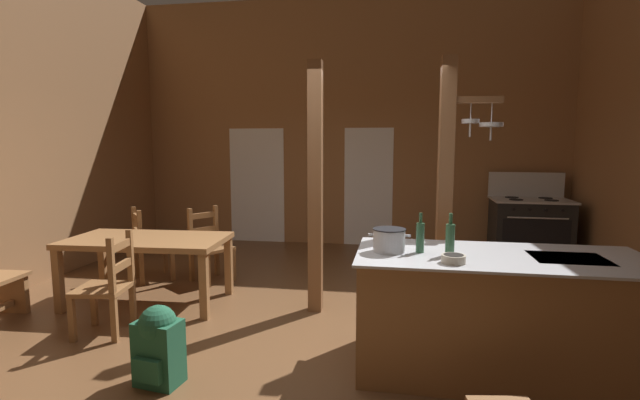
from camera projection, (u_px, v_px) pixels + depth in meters
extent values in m
cube|color=brown|center=(305.00, 345.00, 4.03)|extent=(8.11, 8.74, 0.10)
cube|color=#93663F|center=(348.00, 124.00, 7.72)|extent=(8.11, 0.14, 4.25)
cube|color=white|center=(257.00, 186.00, 8.03)|extent=(1.00, 0.01, 2.05)
cube|color=white|center=(368.00, 187.00, 7.72)|extent=(0.84, 0.01, 2.05)
cube|color=olive|center=(498.00, 315.00, 3.39)|extent=(2.12, 0.94, 0.91)
cube|color=#B7BABF|center=(501.00, 256.00, 3.34)|extent=(2.18, 1.00, 0.02)
cube|color=black|center=(569.00, 258.00, 3.25)|extent=(0.53, 0.41, 0.00)
cube|color=black|center=(485.00, 341.00, 3.86)|extent=(2.00, 0.07, 0.10)
cube|color=black|center=(529.00, 230.00, 6.86)|extent=(1.13, 0.81, 0.90)
cube|color=black|center=(536.00, 237.00, 6.49)|extent=(0.93, 0.05, 0.52)
cylinder|color=#B7BABF|center=(538.00, 218.00, 6.43)|extent=(0.83, 0.06, 0.02)
cube|color=#B7BABF|center=(531.00, 200.00, 6.80)|extent=(1.17, 0.85, 0.03)
cube|color=#B7BABF|center=(526.00, 185.00, 7.13)|extent=(1.14, 0.09, 0.40)
cylinder|color=black|center=(552.00, 200.00, 6.60)|extent=(0.21, 0.21, 0.01)
cylinder|color=black|center=(516.00, 200.00, 6.70)|extent=(0.21, 0.21, 0.01)
cylinder|color=black|center=(545.00, 198.00, 6.90)|extent=(0.21, 0.21, 0.01)
cylinder|color=black|center=(512.00, 197.00, 7.00)|extent=(0.21, 0.21, 0.01)
cylinder|color=black|center=(563.00, 211.00, 6.36)|extent=(0.05, 0.03, 0.04)
cylinder|color=black|center=(546.00, 210.00, 6.40)|extent=(0.05, 0.03, 0.04)
cylinder|color=black|center=(530.00, 210.00, 6.45)|extent=(0.05, 0.03, 0.04)
cylinder|color=black|center=(514.00, 209.00, 6.49)|extent=(0.05, 0.03, 0.04)
cube|color=brown|center=(445.00, 191.00, 4.38)|extent=(0.14, 0.14, 2.60)
cube|color=brown|center=(471.00, 100.00, 4.24)|extent=(0.58, 0.10, 0.06)
cylinder|color=#B7BABF|center=(471.00, 110.00, 4.25)|extent=(0.01, 0.01, 0.18)
cylinder|color=#B7BABF|center=(470.00, 121.00, 4.27)|extent=(0.17, 0.17, 0.04)
cylinder|color=#B7BABF|center=(470.00, 130.00, 4.28)|extent=(0.02, 0.02, 0.14)
cylinder|color=#B7BABF|center=(492.00, 111.00, 4.23)|extent=(0.01, 0.01, 0.22)
cylinder|color=#B7BABF|center=(491.00, 125.00, 4.25)|extent=(0.23, 0.23, 0.04)
cylinder|color=#B7BABF|center=(491.00, 133.00, 4.26)|extent=(0.02, 0.02, 0.14)
cube|color=brown|center=(315.00, 189.00, 4.58)|extent=(0.14, 0.14, 2.60)
cube|color=olive|center=(147.00, 240.00, 4.88)|extent=(1.74, 0.97, 0.06)
cube|color=olive|center=(103.00, 262.00, 5.40)|extent=(0.08, 0.08, 0.68)
cube|color=olive|center=(229.00, 266.00, 5.22)|extent=(0.08, 0.08, 0.68)
cube|color=olive|center=(58.00, 281.00, 4.63)|extent=(0.08, 0.08, 0.68)
cube|color=olive|center=(204.00, 287.00, 4.45)|extent=(0.08, 0.08, 0.68)
cube|color=brown|center=(102.00, 289.00, 4.10)|extent=(0.50, 0.50, 0.04)
cube|color=brown|center=(72.00, 320.00, 3.95)|extent=(0.06, 0.06, 0.41)
cube|color=brown|center=(94.00, 305.00, 4.32)|extent=(0.06, 0.06, 0.41)
cube|color=brown|center=(113.00, 291.00, 3.91)|extent=(0.06, 0.06, 0.95)
cube|color=brown|center=(131.00, 278.00, 4.28)|extent=(0.06, 0.06, 0.95)
cube|color=brown|center=(120.00, 245.00, 4.05)|extent=(0.09, 0.38, 0.07)
cube|color=brown|center=(121.00, 266.00, 4.07)|extent=(0.09, 0.38, 0.07)
cube|color=brown|center=(212.00, 248.00, 5.71)|extent=(0.61, 0.61, 0.04)
cube|color=brown|center=(233.00, 265.00, 5.74)|extent=(0.07, 0.07, 0.41)
cube|color=brown|center=(208.00, 271.00, 5.47)|extent=(0.07, 0.07, 0.41)
cube|color=brown|center=(216.00, 241.00, 5.97)|extent=(0.07, 0.07, 0.95)
cube|color=brown|center=(191.00, 245.00, 5.70)|extent=(0.07, 0.07, 0.95)
cube|color=brown|center=(203.00, 215.00, 5.79)|extent=(0.25, 0.33, 0.07)
cube|color=brown|center=(203.00, 230.00, 5.81)|extent=(0.25, 0.33, 0.07)
cube|color=brown|center=(153.00, 247.00, 5.80)|extent=(0.62, 0.62, 0.04)
cube|color=brown|center=(166.00, 258.00, 6.09)|extent=(0.07, 0.07, 0.41)
cube|color=brown|center=(173.00, 265.00, 5.77)|extent=(0.07, 0.07, 0.41)
cube|color=brown|center=(135.00, 242.00, 5.85)|extent=(0.07, 0.07, 0.95)
cube|color=brown|center=(141.00, 248.00, 5.54)|extent=(0.07, 0.07, 0.95)
cube|color=brown|center=(136.00, 217.00, 5.65)|extent=(0.28, 0.31, 0.07)
cube|color=brown|center=(137.00, 232.00, 5.67)|extent=(0.28, 0.31, 0.07)
cube|color=olive|center=(14.00, 294.00, 4.65)|extent=(0.31, 0.08, 0.40)
cube|color=#1E5138|center=(159.00, 353.00, 3.25)|extent=(0.35, 0.27, 0.48)
cube|color=#1E5138|center=(147.00, 370.00, 3.13)|extent=(0.23, 0.09, 0.17)
cylinder|color=black|center=(180.00, 347.00, 3.33)|extent=(0.05, 0.05, 0.38)
cylinder|color=black|center=(159.00, 344.00, 3.39)|extent=(0.05, 0.05, 0.38)
sphere|color=#1E5138|center=(158.00, 324.00, 3.22)|extent=(0.31, 0.31, 0.27)
cylinder|color=#B7BABF|center=(389.00, 241.00, 3.43)|extent=(0.25, 0.25, 0.17)
cylinder|color=black|center=(389.00, 229.00, 3.42)|extent=(0.26, 0.26, 0.01)
cylinder|color=#B7BABF|center=(371.00, 235.00, 3.45)|extent=(0.05, 0.02, 0.02)
cylinder|color=#B7BABF|center=(407.00, 236.00, 3.41)|extent=(0.05, 0.02, 0.02)
cylinder|color=#B2A893|center=(453.00, 259.00, 3.11)|extent=(0.17, 0.17, 0.06)
cylinder|color=black|center=(454.00, 255.00, 3.11)|extent=(0.14, 0.14, 0.00)
cylinder|color=#2D5638|center=(420.00, 238.00, 3.41)|extent=(0.06, 0.06, 0.23)
cylinder|color=#2D5638|center=(421.00, 218.00, 3.39)|extent=(0.03, 0.03, 0.08)
cylinder|color=#2D5638|center=(450.00, 240.00, 3.32)|extent=(0.07, 0.07, 0.24)
cylinder|color=#2D5638|center=(451.00, 219.00, 3.30)|extent=(0.03, 0.03, 0.08)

